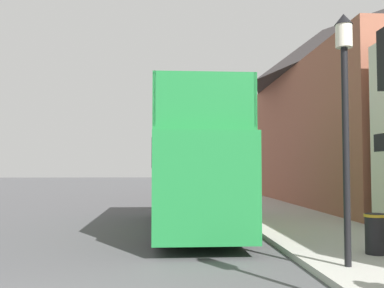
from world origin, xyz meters
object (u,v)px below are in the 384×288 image
Objects in this scene: litter_bin at (375,233)px; lamp_post_second at (252,133)px; parked_car_ahead_of_bus at (199,196)px; lamp_post_third at (222,145)px; tour_bus at (192,172)px; lamp_post_nearest at (345,91)px.

lamp_post_second is at bearing 97.91° from litter_bin.
lamp_post_second is 5.42× the size of litter_bin.
lamp_post_third is (1.75, 5.11, 2.69)m from parked_car_ahead_of_bus.
tour_bus is 2.05× the size of lamp_post_third.
lamp_post_nearest reaches higher than parked_car_ahead_of_bus.
lamp_post_third is at bearing 90.29° from lamp_post_second.
parked_car_ahead_of_bus is at bearing 97.83° from lamp_post_nearest.
lamp_post_nearest reaches higher than tour_bus.
tour_bus is at bearing -96.14° from parked_car_ahead_of_bus.
lamp_post_nearest is (1.82, -13.21, 2.81)m from parked_car_ahead_of_bus.
lamp_post_second is 9.16m from lamp_post_third.
lamp_post_second is (2.57, 2.82, 1.54)m from tour_bus.
parked_car_ahead_of_bus is 0.83× the size of lamp_post_second.
parked_car_ahead_of_bus is at bearing 103.58° from litter_bin.
lamp_post_second reaches higher than parked_car_ahead_of_bus.
lamp_post_second is at bearing 90.09° from lamp_post_nearest.
lamp_post_nearest is at bearing -89.81° from lamp_post_third.
lamp_post_third reaches higher than tour_bus.
lamp_post_nearest is at bearing -89.91° from lamp_post_second.
lamp_post_nearest reaches higher than lamp_post_second.
tour_bus is 2.02× the size of lamp_post_second.
lamp_post_second is 8.56m from litter_bin.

